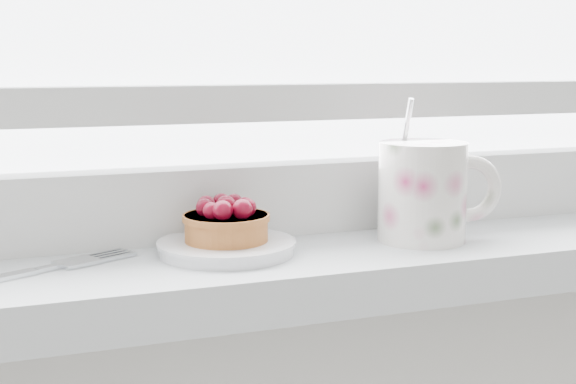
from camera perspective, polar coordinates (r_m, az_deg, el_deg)
name	(u,v)px	position (r m, az deg, el deg)	size (l,w,h in m)	color
saucer	(227,247)	(0.72, -4.39, -3.95)	(0.12, 0.12, 0.01)	silver
raspberry_tart	(226,221)	(0.71, -4.42, -2.10)	(0.08, 0.08, 0.04)	#975021
floral_mug	(426,189)	(0.77, 9.76, 0.18)	(0.13, 0.10, 0.14)	silver
fork	(14,275)	(0.68, -18.92, -5.61)	(0.21, 0.11, 0.00)	silver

